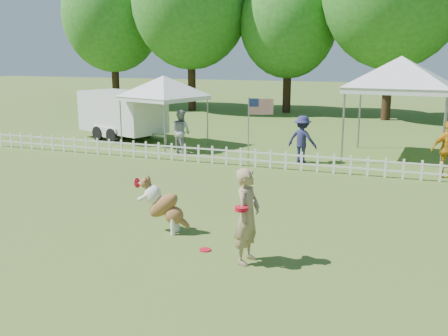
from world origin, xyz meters
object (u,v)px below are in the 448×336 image
Objects in this scene: canopy_tent_left at (164,112)px; spectator_b at (302,139)px; dog at (164,205)px; canopy_tent_right at (398,109)px; cargo_trailer at (123,115)px; spectator_c at (448,149)px; frisbee_on_turf at (205,250)px; flag_pole at (248,131)px; spectator_a at (181,132)px; handler at (247,216)px.

canopy_tent_left is 5.89m from spectator_b.
dog is 0.33× the size of canopy_tent_right.
cargo_trailer is 2.80× the size of spectator_c.
frisbee_on_turf is 0.05× the size of cargo_trailer.
canopy_tent_left is 1.22× the size of flag_pole.
dog is 8.40m from spectator_a.
spectator_c is (1.53, -2.35, -0.88)m from canopy_tent_right.
flag_pole is (-0.39, 6.75, 0.55)m from dog.
handler is 7.99m from flag_pole.
spectator_c is (5.64, 7.10, 0.28)m from dog.
canopy_tent_right is at bearing 11.39° from flag_pole.
handler is 1.24m from frisbee_on_turf.
canopy_tent_left reaches higher than spectator_c.
canopy_tent_left is 0.57× the size of cargo_trailer.
canopy_tent_left is at bearing 121.01° from frisbee_on_turf.
spectator_a is (-2.91, 0.98, -0.31)m from flag_pole.
dog is at bearing -44.99° from canopy_tent_left.
handler is at bearing -97.22° from canopy_tent_right.
spectator_c reaches higher than spectator_a.
canopy_tent_left is 1.61× the size of spectator_c.
dog is at bearing 133.14° from spectator_a.
handler is 1.06× the size of spectator_b.
frisbee_on_turf is 7.62m from flag_pole.
canopy_tent_left is (-6.59, 9.70, 0.51)m from handler.
dog is at bearing 94.16° from spectator_b.
flag_pole is at bearing 23.49° from handler.
spectator_c is at bearing 59.91° from frisbee_on_turf.
spectator_b is at bearing -144.07° from canopy_tent_right.
spectator_a is at bearing -24.17° from canopy_tent_left.
spectator_b is (0.05, 8.29, 0.78)m from frisbee_on_turf.
handler reaches higher than spectator_b.
flag_pole is (-2.44, 7.61, 0.27)m from handler.
cargo_trailer is 12.95m from spectator_c.
dog is 6.78m from flag_pole.
spectator_a is at bearing 37.62° from handler.
cargo_trailer is (-2.49, 0.93, -0.31)m from canopy_tent_left.
canopy_tent_left reaches higher than spectator_a.
spectator_a reaches higher than dog.
canopy_tent_right reaches higher than spectator_c.
spectator_c is (3.59, 7.96, -0.00)m from handler.
canopy_tent_left is 1.76m from spectator_a.
handler is 1.00× the size of spectator_c.
cargo_trailer is 2.94× the size of spectator_a.
canopy_tent_left is at bearing -21.99° from spectator_a.
spectator_a is 0.95× the size of spectator_c.
dog is (-2.05, 0.86, -0.28)m from handler.
handler is at bearing -14.11° from frisbee_on_turf.
dog is at bearing 30.88° from spectator_c.
handler is 0.62× the size of canopy_tent_left.
frisbee_on_turf is (-0.89, 0.22, -0.83)m from handler.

